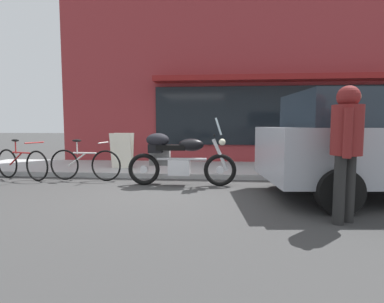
# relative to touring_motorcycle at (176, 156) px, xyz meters

# --- Properties ---
(ground_plane) EXTENTS (80.00, 80.00, 0.00)m
(ground_plane) POSITION_rel_touring_motorcycle_xyz_m (-0.17, -0.58, -0.61)
(ground_plane) COLOR #393939
(touring_motorcycle) EXTENTS (2.27, 0.66, 1.41)m
(touring_motorcycle) POSITION_rel_touring_motorcycle_xyz_m (0.00, 0.00, 0.00)
(touring_motorcycle) COLOR black
(touring_motorcycle) RESTS_ON ground_plane
(parked_bicycle) EXTENTS (1.72, 0.48, 0.94)m
(parked_bicycle) POSITION_rel_touring_motorcycle_xyz_m (-2.15, 0.35, -0.23)
(parked_bicycle) COLOR black
(parked_bicycle) RESTS_ON ground_plane
(pedestrian_walking) EXTENTS (0.49, 0.53, 1.76)m
(pedestrian_walking) POSITION_rel_touring_motorcycle_xyz_m (2.50, -2.24, 0.49)
(pedestrian_walking) COLOR black
(pedestrian_walking) RESTS_ON ground_plane
(sandwich_board_sign) EXTENTS (0.55, 0.41, 0.93)m
(sandwich_board_sign) POSITION_rel_touring_motorcycle_xyz_m (-1.66, 1.55, -0.02)
(sandwich_board_sign) COLOR silver
(sandwich_board_sign) RESTS_ON sidewalk_curb
(second_bicycle_by_cafe) EXTENTS (1.62, 0.67, 0.94)m
(second_bicycle_by_cafe) POSITION_rel_touring_motorcycle_xyz_m (-3.66, 0.34, -0.23)
(second_bicycle_by_cafe) COLOR black
(second_bicycle_by_cafe) RESTS_ON ground_plane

